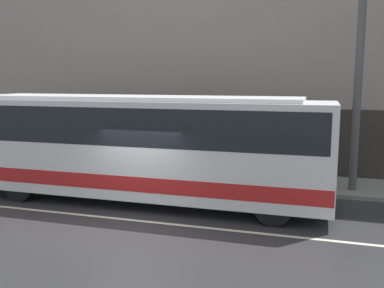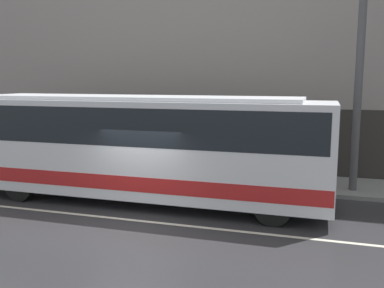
{
  "view_description": "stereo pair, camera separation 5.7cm",
  "coord_description": "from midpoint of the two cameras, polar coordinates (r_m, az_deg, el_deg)",
  "views": [
    {
      "loc": [
        4.98,
        -10.67,
        3.98
      ],
      "look_at": [
        1.19,
        1.81,
        1.98
      ],
      "focal_mm": 40.0,
      "sensor_mm": 36.0,
      "label": 1
    },
    {
      "loc": [
        5.03,
        -10.65,
        3.98
      ],
      "look_at": [
        1.19,
        1.81,
        1.98
      ],
      "focal_mm": 40.0,
      "sensor_mm": 36.0,
      "label": 2
    }
  ],
  "objects": [
    {
      "name": "building_facade",
      "position": [
        18.48,
        1.13,
        14.58
      ],
      "size": [
        60.0,
        0.35,
        12.15
      ],
      "color": "gray",
      "rests_on": "ground_plane"
    },
    {
      "name": "sidewalk",
      "position": [
        17.31,
        -0.36,
        -4.34
      ],
      "size": [
        60.0,
        2.88,
        0.14
      ],
      "color": "gray",
      "rests_on": "ground_plane"
    },
    {
      "name": "ground_plane",
      "position": [
        12.43,
        -7.94,
        -10.05
      ],
      "size": [
        60.0,
        60.0,
        0.0
      ],
      "primitive_type": "plane",
      "color": "#2D2D30"
    },
    {
      "name": "utility_pole_near",
      "position": [
        15.55,
        21.18,
        7.63
      ],
      "size": [
        0.26,
        0.26,
        7.4
      ],
      "color": "#4C4C4F",
      "rests_on": "sidewalk"
    },
    {
      "name": "transit_bus",
      "position": [
        13.85,
        -7.54,
        0.15
      ],
      "size": [
        12.24,
        2.51,
        3.44
      ],
      "color": "silver",
      "rests_on": "ground_plane"
    },
    {
      "name": "lane_stripe",
      "position": [
        12.43,
        -7.94,
        -10.03
      ],
      "size": [
        54.0,
        0.14,
        0.01
      ],
      "color": "beige",
      "rests_on": "ground_plane"
    }
  ]
}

